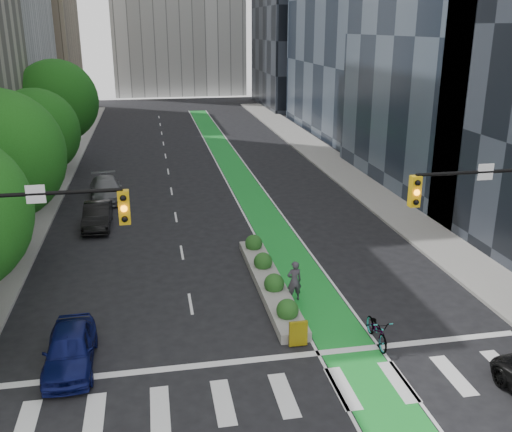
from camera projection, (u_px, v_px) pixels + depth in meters
name	position (u px, v px, depth m)	size (l,w,h in m)	color
ground	(277.00, 377.00, 19.52)	(160.00, 160.00, 0.00)	black
sidewalk_left	(40.00, 193.00, 40.74)	(3.60, 90.00, 0.15)	gray
sidewalk_right	(354.00, 178.00, 44.86)	(3.60, 90.00, 0.15)	gray
bike_lane_paint	(234.00, 169.00, 48.01)	(2.20, 70.00, 0.01)	#1A942F
building_tan_far	(15.00, 13.00, 73.41)	(14.00, 16.00, 26.00)	tan
building_dark_end	(310.00, 7.00, 81.96)	(14.00, 18.00, 28.00)	black
tree_midfar	(36.00, 132.00, 36.53)	(5.60, 5.60, 7.76)	black
tree_far	(57.00, 101.00, 45.62)	(6.60, 6.60, 9.00)	black
median_planter	(269.00, 280.00, 26.17)	(1.20, 10.26, 1.10)	gray
bicycle	(377.00, 330.00, 21.50)	(0.74, 2.12, 1.12)	gray
cyclist	(294.00, 281.00, 24.76)	(0.67, 0.44, 1.83)	#3A343E
parked_car_left_near	(70.00, 349.00, 19.94)	(1.68, 4.17, 1.42)	#0D1350
parked_car_left_mid	(97.00, 216.00, 33.87)	(1.52, 4.36, 1.44)	black
parked_car_left_far	(106.00, 189.00, 39.36)	(2.06, 5.06, 1.47)	slate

